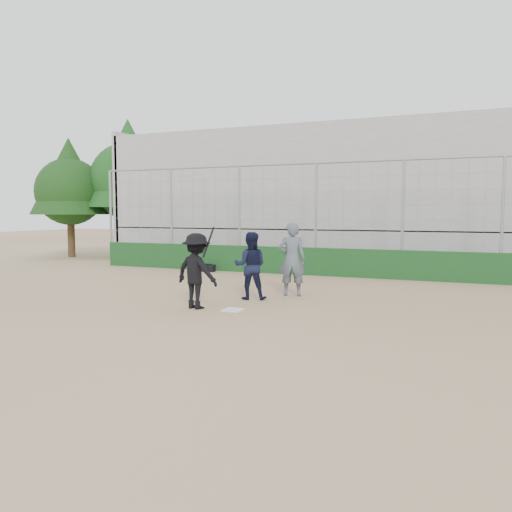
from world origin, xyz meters
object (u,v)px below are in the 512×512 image
at_px(catcher_crouched, 250,277).
at_px(equipment_bag, 207,268).
at_px(batter_at_plate, 196,271).
at_px(umpire, 292,263).

relative_size(catcher_crouched, equipment_bag, 1.81).
relative_size(batter_at_plate, catcher_crouched, 1.63).
bearing_deg(umpire, equipment_bag, -54.72).
distance_m(batter_at_plate, umpire, 2.96).
relative_size(batter_at_plate, umpire, 1.07).
distance_m(batter_at_plate, catcher_crouched, 1.77).
xyz_separation_m(umpire, equipment_bag, (-4.75, 4.02, -0.76)).
height_order(catcher_crouched, equipment_bag, catcher_crouched).
bearing_deg(equipment_bag, catcher_crouched, -51.64).
height_order(catcher_crouched, umpire, umpire).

